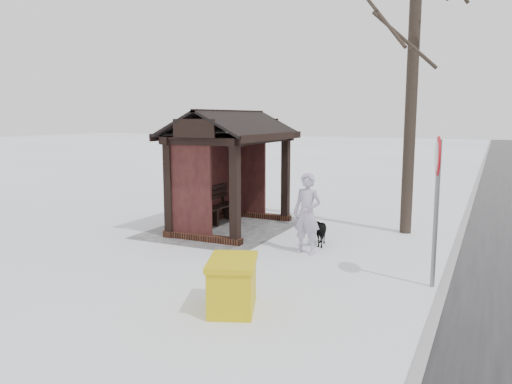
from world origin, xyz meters
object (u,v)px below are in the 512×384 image
Objects in this scene: pedestrian at (307,214)px; grit_bin at (232,284)px; bus_shelter at (226,146)px; dog at (318,231)px; road_sign at (437,181)px.

pedestrian is 1.42× the size of grit_bin.
grit_bin is (4.92, 2.83, -1.76)m from bus_shelter.
grit_bin reaches higher than dog.
road_sign is at bearing 111.23° from grit_bin.
grit_bin is at bearing -58.01° from road_sign.
pedestrian is at bearing 62.77° from bus_shelter.
road_sign reaches higher than pedestrian.
pedestrian is at bearing -105.42° from dog.
dog is 0.63× the size of grit_bin.
road_sign is (1.08, 2.69, 0.98)m from pedestrian.
pedestrian is 0.67× the size of road_sign.
grit_bin is at bearing -103.80° from dog.
bus_shelter reaches higher than dog.
bus_shelter is 2.07× the size of pedestrian.
pedestrian reaches higher than grit_bin.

